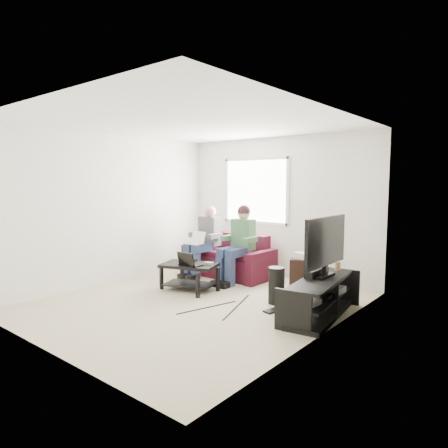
# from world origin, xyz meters

# --- Properties ---
(floor) EXTENTS (4.50, 4.50, 0.00)m
(floor) POSITION_xyz_m (0.00, 0.00, 0.00)
(floor) COLOR beige
(floor) RESTS_ON ground
(ceiling) EXTENTS (4.50, 4.50, 0.00)m
(ceiling) POSITION_xyz_m (0.00, 0.00, 2.60)
(ceiling) COLOR white
(ceiling) RESTS_ON wall_back
(wall_back) EXTENTS (4.50, 0.00, 4.50)m
(wall_back) POSITION_xyz_m (0.00, 2.25, 1.30)
(wall_back) COLOR white
(wall_back) RESTS_ON floor
(wall_front) EXTENTS (4.50, 0.00, 4.50)m
(wall_front) POSITION_xyz_m (0.00, -2.25, 1.30)
(wall_front) COLOR white
(wall_front) RESTS_ON floor
(wall_left) EXTENTS (0.00, 4.50, 4.50)m
(wall_left) POSITION_xyz_m (-2.00, 0.00, 1.30)
(wall_left) COLOR white
(wall_left) RESTS_ON floor
(wall_right) EXTENTS (0.00, 4.50, 4.50)m
(wall_right) POSITION_xyz_m (2.00, 0.00, 1.30)
(wall_right) COLOR white
(wall_right) RESTS_ON floor
(window) EXTENTS (1.48, 0.04, 1.28)m
(window) POSITION_xyz_m (-0.50, 2.23, 1.60)
(window) COLOR white
(window) RESTS_ON wall_back
(sofa) EXTENTS (1.67, 0.84, 0.78)m
(sofa) POSITION_xyz_m (-0.67, 1.65, 0.30)
(sofa) COLOR #481221
(sofa) RESTS_ON floor
(person_left) EXTENTS (0.40, 0.70, 1.32)m
(person_left) POSITION_xyz_m (-1.07, 1.37, 0.72)
(person_left) COLOR navy
(person_left) RESTS_ON sofa
(person_right) EXTENTS (0.40, 0.71, 1.36)m
(person_right) POSITION_xyz_m (-0.27, 1.39, 0.78)
(person_right) COLOR navy
(person_right) RESTS_ON sofa
(laptop_silver) EXTENTS (0.33, 0.24, 0.24)m
(laptop_silver) POSITION_xyz_m (-1.07, 1.12, 0.69)
(laptop_silver) COLOR silver
(laptop_silver) RESTS_ON person_left
(coffee_table) EXTENTS (1.01, 0.80, 0.44)m
(coffee_table) POSITION_xyz_m (-0.55, 0.42, 0.32)
(coffee_table) COLOR black
(coffee_table) RESTS_ON floor
(laptop_black) EXTENTS (0.38, 0.30, 0.24)m
(laptop_black) POSITION_xyz_m (-0.43, 0.34, 0.56)
(laptop_black) COLOR black
(laptop_black) RESTS_ON coffee_table
(controller_a) EXTENTS (0.16, 0.14, 0.04)m
(controller_a) POSITION_xyz_m (-0.83, 0.54, 0.46)
(controller_a) COLOR silver
(controller_a) RESTS_ON coffee_table
(controller_b) EXTENTS (0.16, 0.14, 0.04)m
(controller_b) POSITION_xyz_m (-0.65, 0.60, 0.46)
(controller_b) COLOR black
(controller_b) RESTS_ON coffee_table
(controller_c) EXTENTS (0.16, 0.12, 0.04)m
(controller_c) POSITION_xyz_m (-0.25, 0.57, 0.46)
(controller_c) COLOR gray
(controller_c) RESTS_ON coffee_table
(tv_stand) EXTENTS (0.66, 1.59, 0.51)m
(tv_stand) POSITION_xyz_m (1.70, 0.59, 0.23)
(tv_stand) COLOR black
(tv_stand) RESTS_ON floor
(tv) EXTENTS (0.12, 1.10, 0.81)m
(tv) POSITION_xyz_m (1.70, 0.69, 0.97)
(tv) COLOR black
(tv) RESTS_ON tv_stand
(soundbar) EXTENTS (0.12, 0.50, 0.10)m
(soundbar) POSITION_xyz_m (1.58, 0.69, 0.56)
(soundbar) COLOR black
(soundbar) RESTS_ON tv_stand
(drink_cup) EXTENTS (0.08, 0.08, 0.12)m
(drink_cup) POSITION_xyz_m (1.65, 1.22, 0.57)
(drink_cup) COLOR #A77848
(drink_cup) RESTS_ON tv_stand
(console_white) EXTENTS (0.30, 0.22, 0.06)m
(console_white) POSITION_xyz_m (1.70, 0.19, 0.30)
(console_white) COLOR silver
(console_white) RESTS_ON tv_stand
(console_grey) EXTENTS (0.34, 0.26, 0.08)m
(console_grey) POSITION_xyz_m (1.70, 0.89, 0.31)
(console_grey) COLOR gray
(console_grey) RESTS_ON tv_stand
(console_black) EXTENTS (0.38, 0.30, 0.07)m
(console_black) POSITION_xyz_m (1.70, 0.54, 0.30)
(console_black) COLOR black
(console_black) RESTS_ON tv_stand
(subwoofer) EXTENTS (0.24, 0.24, 0.54)m
(subwoofer) POSITION_xyz_m (0.94, 0.70, 0.27)
(subwoofer) COLOR black
(subwoofer) RESTS_ON floor
(keyboard_floor) EXTENTS (0.23, 0.45, 0.02)m
(keyboard_floor) POSITION_xyz_m (1.12, 0.44, 0.01)
(keyboard_floor) COLOR black
(keyboard_floor) RESTS_ON floor
(end_table) EXTENTS (0.34, 0.34, 0.61)m
(end_table) POSITION_xyz_m (0.83, 1.67, 0.27)
(end_table) COLOR black
(end_table) RESTS_ON floor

